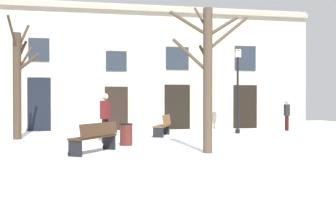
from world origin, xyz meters
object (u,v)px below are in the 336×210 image
object	(u,v)px
person_crossing_plaza	(287,114)
person_strolling	(105,115)
tree_center	(18,80)
bench_near_center_tree	(163,125)
bench_far_corner	(95,137)
litter_bin	(126,134)
streetlamp	(238,81)
tree_foreground	(208,72)

from	to	relation	value
person_crossing_plaza	person_strolling	bearing A→B (deg)	124.98
tree_center	bench_near_center_tree	size ratio (longest dim) A/B	2.74
bench_far_corner	person_strolling	bearing A→B (deg)	-152.51
tree_center	litter_bin	distance (m)	5.35
tree_center	bench_far_corner	size ratio (longest dim) A/B	2.66
streetlamp	bench_far_corner	distance (m)	8.84
bench_far_corner	person_strolling	distance (m)	2.81
person_crossing_plaza	streetlamp	bearing A→B (deg)	121.02
streetlamp	bench_far_corner	world-z (taller)	streetlamp
tree_center	streetlamp	bearing A→B (deg)	5.98
tree_foreground	bench_near_center_tree	size ratio (longest dim) A/B	2.58
tree_center	streetlamp	xyz separation A→B (m)	(9.51, 1.00, 0.08)
streetlamp	person_strolling	xyz separation A→B (m)	(-6.16, -2.91, -1.42)
streetlamp	bench_near_center_tree	world-z (taller)	streetlamp
bench_far_corner	person_crossing_plaza	bearing A→B (deg)	159.95
litter_bin	bench_far_corner	distance (m)	2.02
person_crossing_plaza	person_strolling	distance (m)	10.03
tree_center	streetlamp	world-z (taller)	tree_center
streetlamp	bench_near_center_tree	xyz separation A→B (m)	(-3.64, -0.69, -1.96)
person_crossing_plaza	tree_center	bearing A→B (deg)	110.96
tree_foreground	bench_near_center_tree	xyz separation A→B (m)	(-0.36, 5.48, -1.90)
bench_far_corner	person_strolling	world-z (taller)	person_strolling
person_crossing_plaza	person_strolling	xyz separation A→B (m)	(-9.21, -3.98, 0.14)
litter_bin	person_strolling	xyz separation A→B (m)	(-0.68, 1.01, 0.63)
tree_foreground	bench_far_corner	world-z (taller)	tree_foreground
tree_foreground	person_strolling	bearing A→B (deg)	131.49
streetlamp	litter_bin	world-z (taller)	streetlamp
person_crossing_plaza	person_strolling	world-z (taller)	person_strolling
bench_near_center_tree	person_crossing_plaza	world-z (taller)	person_crossing_plaza
tree_center	person_strolling	distance (m)	4.08
person_strolling	person_crossing_plaza	bearing A→B (deg)	-34.97
bench_far_corner	person_strolling	xyz separation A→B (m)	(0.35, 2.74, 0.54)
litter_bin	bench_near_center_tree	world-z (taller)	bench_near_center_tree
tree_foreground	bench_near_center_tree	world-z (taller)	tree_foreground
bench_near_center_tree	person_crossing_plaza	xyz separation A→B (m)	(6.69, 1.76, 0.41)
tree_center	bench_near_center_tree	distance (m)	6.17
tree_center	bench_near_center_tree	bearing A→B (deg)	3.02
litter_bin	person_crossing_plaza	bearing A→B (deg)	30.32
bench_far_corner	bench_near_center_tree	size ratio (longest dim) A/B	1.03
bench_near_center_tree	person_crossing_plaza	distance (m)	6.93
tree_foreground	litter_bin	world-z (taller)	tree_foreground
bench_far_corner	litter_bin	bearing A→B (deg)	-176.05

